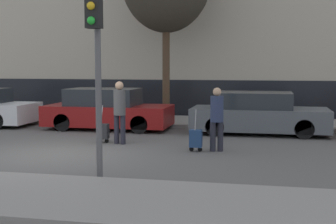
# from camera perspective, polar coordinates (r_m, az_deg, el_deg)

# --- Properties ---
(ground_plane) EXTENTS (80.00, 80.00, 0.00)m
(ground_plane) POSITION_cam_1_polar(r_m,az_deg,el_deg) (12.23, -13.82, -5.01)
(ground_plane) COLOR #565451
(sidewalk_far) EXTENTS (28.00, 3.00, 0.12)m
(sidewalk_far) POSITION_cam_1_polar(r_m,az_deg,el_deg) (18.70, -4.46, -0.97)
(sidewalk_far) COLOR gray
(sidewalk_far) RESTS_ON ground_plane
(building_facade) EXTENTS (28.00, 2.17, 10.33)m
(building_facade) POSITION_cam_1_polar(r_m,az_deg,el_deg) (21.90, -2.08, 13.37)
(building_facade) COLOR #B7AD99
(building_facade) RESTS_ON ground_plane
(parked_car_1) EXTENTS (4.37, 1.86, 1.43)m
(parked_car_1) POSITION_cam_1_polar(r_m,az_deg,el_deg) (16.54, -7.43, 0.22)
(parked_car_1) COLOR maroon
(parked_car_1) RESTS_ON ground_plane
(parked_car_2) EXTENTS (4.40, 1.86, 1.36)m
(parked_car_2) POSITION_cam_1_polar(r_m,az_deg,el_deg) (15.57, 10.91, -0.26)
(parked_car_2) COLOR #4C5156
(parked_car_2) RESTS_ON ground_plane
(pedestrian_left) EXTENTS (0.35, 0.34, 1.79)m
(pedestrian_left) POSITION_cam_1_polar(r_m,az_deg,el_deg) (13.33, -5.92, 0.44)
(pedestrian_left) COLOR #23232D
(pedestrian_left) RESTS_ON ground_plane
(trolley_left) EXTENTS (0.34, 0.29, 1.09)m
(trolley_left) POSITION_cam_1_polar(r_m,az_deg,el_deg) (13.67, -7.94, -2.35)
(trolley_left) COLOR #262628
(trolley_left) RESTS_ON ground_plane
(pedestrian_right) EXTENTS (0.34, 0.34, 1.67)m
(pedestrian_right) POSITION_cam_1_polar(r_m,az_deg,el_deg) (12.21, 5.97, -0.41)
(pedestrian_right) COLOR #23232D
(pedestrian_right) RESTS_ON ground_plane
(trolley_right) EXTENTS (0.34, 0.29, 1.11)m
(trolley_right) POSITION_cam_1_polar(r_m,az_deg,el_deg) (12.19, 3.41, -3.25)
(trolley_right) COLOR navy
(trolley_right) RESTS_ON ground_plane
(traffic_light) EXTENTS (0.28, 0.47, 3.73)m
(traffic_light) POSITION_cam_1_polar(r_m,az_deg,el_deg) (9.04, -8.81, 8.30)
(traffic_light) COLOR #515154
(traffic_light) RESTS_ON ground_plane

